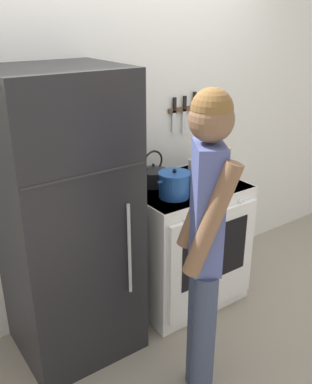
{
  "coord_description": "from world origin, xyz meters",
  "views": [
    {
      "loc": [
        -1.49,
        -2.51,
        2.04
      ],
      "look_at": [
        -0.04,
        -0.47,
        1.01
      ],
      "focal_mm": 40.0,
      "sensor_mm": 36.0,
      "label": 1
    }
  ],
  "objects_px": {
    "stove_range": "(184,243)",
    "tea_kettle": "(153,175)",
    "dutch_oven_pot": "(174,185)",
    "person": "(205,241)",
    "refrigerator": "(67,221)",
    "utensil_jar": "(193,166)"
  },
  "relations": [
    {
      "from": "stove_range",
      "to": "tea_kettle",
      "type": "relative_size",
      "value": 3.59
    },
    {
      "from": "stove_range",
      "to": "dutch_oven_pot",
      "type": "height_order",
      "value": "dutch_oven_pot"
    },
    {
      "from": "stove_range",
      "to": "person",
      "type": "xyz_separation_m",
      "value": [
        -0.51,
        -0.78,
        0.53
      ]
    },
    {
      "from": "refrigerator",
      "to": "person",
      "type": "height_order",
      "value": "refrigerator"
    },
    {
      "from": "dutch_oven_pot",
      "to": "tea_kettle",
      "type": "height_order",
      "value": "tea_kettle"
    },
    {
      "from": "stove_range",
      "to": "utensil_jar",
      "type": "relative_size",
      "value": 3.7
    },
    {
      "from": "stove_range",
      "to": "refrigerator",
      "type": "bearing_deg",
      "value": 178.48
    },
    {
      "from": "dutch_oven_pot",
      "to": "person",
      "type": "relative_size",
      "value": 0.15
    },
    {
      "from": "refrigerator",
      "to": "utensil_jar",
      "type": "distance_m",
      "value": 1.11
    },
    {
      "from": "refrigerator",
      "to": "stove_range",
      "type": "bearing_deg",
      "value": -1.52
    },
    {
      "from": "refrigerator",
      "to": "stove_range",
      "type": "xyz_separation_m",
      "value": [
        0.89,
        -0.02,
        -0.43
      ]
    },
    {
      "from": "dutch_oven_pot",
      "to": "stove_range",
      "type": "bearing_deg",
      "value": 29.22
    },
    {
      "from": "stove_range",
      "to": "person",
      "type": "relative_size",
      "value": 0.53
    },
    {
      "from": "refrigerator",
      "to": "dutch_oven_pot",
      "type": "xyz_separation_m",
      "value": [
        0.71,
        -0.13,
        0.11
      ]
    },
    {
      "from": "tea_kettle",
      "to": "person",
      "type": "xyz_separation_m",
      "value": [
        -0.34,
        -0.93,
        0.0
      ]
    },
    {
      "from": "dutch_oven_pot",
      "to": "utensil_jar",
      "type": "xyz_separation_m",
      "value": [
        0.39,
        0.27,
        -0.02
      ]
    },
    {
      "from": "tea_kettle",
      "to": "person",
      "type": "relative_size",
      "value": 0.15
    },
    {
      "from": "refrigerator",
      "to": "dutch_oven_pot",
      "type": "bearing_deg",
      "value": -10.07
    },
    {
      "from": "refrigerator",
      "to": "dutch_oven_pot",
      "type": "distance_m",
      "value": 0.73
    },
    {
      "from": "refrigerator",
      "to": "utensil_jar",
      "type": "xyz_separation_m",
      "value": [
        1.1,
        0.14,
        0.09
      ]
    },
    {
      "from": "dutch_oven_pot",
      "to": "person",
      "type": "distance_m",
      "value": 0.75
    },
    {
      "from": "refrigerator",
      "to": "tea_kettle",
      "type": "bearing_deg",
      "value": 10.39
    }
  ]
}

